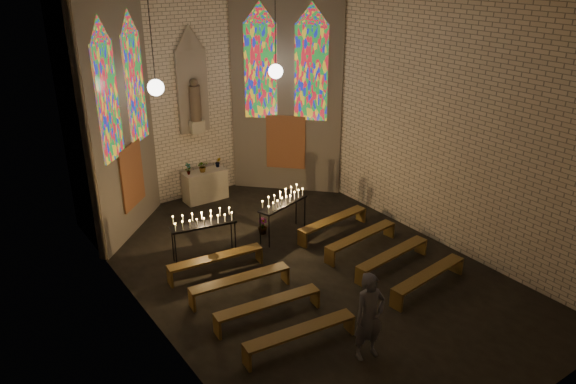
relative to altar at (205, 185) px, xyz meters
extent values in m
plane|color=black|center=(0.00, -5.45, -0.50)|extent=(12.00, 12.00, 0.00)
cube|color=beige|center=(0.00, 0.55, 3.00)|extent=(8.00, 0.02, 7.00)
cube|color=beige|center=(0.00, -11.45, 3.00)|extent=(8.00, 0.02, 7.00)
cube|color=beige|center=(-4.00, -5.45, 3.00)|extent=(0.02, 12.00, 7.00)
cube|color=beige|center=(4.00, -5.45, 3.00)|extent=(0.02, 12.00, 7.00)
cube|color=beige|center=(-2.75, -0.70, 3.00)|extent=(2.72, 2.72, 7.00)
cube|color=beige|center=(2.75, -0.70, 3.00)|extent=(2.72, 2.72, 7.00)
cube|color=#4C3F8C|center=(-3.21, -1.39, 3.50)|extent=(0.78, 0.78, 3.00)
cube|color=#4C3F8C|center=(-2.06, -0.24, 3.50)|extent=(0.78, 0.78, 3.00)
cube|color=#4C3F8C|center=(2.06, -0.24, 3.50)|extent=(0.78, 0.78, 3.00)
cube|color=#4C3F8C|center=(3.21, -1.39, 3.50)|extent=(0.78, 0.78, 3.00)
cube|color=brown|center=(-2.63, -0.82, 1.20)|extent=(0.95, 0.95, 1.80)
cube|color=brown|center=(2.63, -0.82, 1.20)|extent=(0.95, 0.95, 1.80)
cube|color=gray|center=(0.00, 0.47, 3.00)|extent=(1.00, 0.12, 2.60)
cone|color=gray|center=(0.00, 0.47, 4.65)|extent=(1.00, 1.00, 0.80)
cube|color=#C0B69C|center=(0.00, 0.33, 1.90)|extent=(0.45, 0.30, 0.40)
cylinder|color=brown|center=(0.00, 0.33, 2.65)|extent=(0.36, 0.36, 1.10)
sphere|color=brown|center=(0.00, 0.33, 3.30)|extent=(0.26, 0.26, 0.26)
sphere|color=white|center=(-1.90, -1.35, 3.70)|extent=(0.44, 0.44, 0.44)
cylinder|color=black|center=(-1.90, -1.35, 5.10)|extent=(0.02, 0.02, 2.80)
sphere|color=white|center=(1.90, -1.35, 3.70)|extent=(0.44, 0.44, 0.44)
cylinder|color=black|center=(1.90, -1.35, 5.10)|extent=(0.02, 0.02, 2.80)
cube|color=#C0B69C|center=(0.00, 0.00, 0.00)|extent=(1.40, 0.60, 1.00)
imported|color=#4C723F|center=(-0.54, 0.02, 0.69)|extent=(0.23, 0.18, 0.38)
imported|color=#4C723F|center=(-0.06, -0.04, 0.69)|extent=(0.39, 0.35, 0.38)
imported|color=#4C723F|center=(0.55, 0.07, 0.67)|extent=(0.23, 0.21, 0.34)
imported|color=#4C723F|center=(0.23, -3.11, -0.26)|extent=(0.32, 0.32, 0.47)
cube|color=black|center=(-1.78, -3.42, 0.48)|extent=(1.75, 0.73, 0.05)
cylinder|color=black|center=(-2.60, -3.42, -0.02)|extent=(0.03, 0.03, 0.96)
cylinder|color=black|center=(-1.02, -3.73, -0.02)|extent=(0.03, 0.03, 0.96)
cylinder|color=black|center=(-2.53, -3.11, -0.02)|extent=(0.03, 0.03, 0.96)
cylinder|color=black|center=(-0.96, -3.41, -0.02)|extent=(0.03, 0.03, 0.96)
cube|color=black|center=(0.66, -3.53, 0.49)|extent=(1.76, 0.88, 0.05)
cylinder|color=black|center=(-0.07, -3.91, -0.02)|extent=(0.03, 0.03, 0.97)
cylinder|color=black|center=(1.48, -3.45, -0.02)|extent=(0.03, 0.03, 0.97)
cylinder|color=black|center=(-0.16, -3.60, -0.02)|extent=(0.03, 0.03, 0.97)
cylinder|color=black|center=(1.39, -3.14, -0.02)|extent=(0.03, 0.03, 0.97)
cube|color=#533C17|center=(-1.89, -4.25, -0.06)|extent=(2.48, 0.62, 0.06)
cube|color=#533C17|center=(-3.09, -4.12, -0.28)|extent=(0.10, 0.35, 0.44)
cube|color=#533C17|center=(-0.70, -4.39, -0.28)|extent=(0.10, 0.35, 0.44)
cube|color=#533C17|center=(1.89, -4.25, -0.06)|extent=(2.48, 0.62, 0.06)
cube|color=#533C17|center=(0.70, -4.39, -0.28)|extent=(0.10, 0.35, 0.44)
cube|color=#533C17|center=(3.09, -4.12, -0.28)|extent=(0.10, 0.35, 0.44)
cube|color=#533C17|center=(-1.89, -5.45, -0.06)|extent=(2.48, 0.62, 0.06)
cube|color=#533C17|center=(-3.09, -5.32, -0.28)|extent=(0.10, 0.35, 0.44)
cube|color=#533C17|center=(-0.70, -5.59, -0.28)|extent=(0.10, 0.35, 0.44)
cube|color=#533C17|center=(1.89, -5.45, -0.06)|extent=(2.48, 0.62, 0.06)
cube|color=#533C17|center=(0.70, -5.59, -0.28)|extent=(0.10, 0.35, 0.44)
cube|color=#533C17|center=(3.09, -5.32, -0.28)|extent=(0.10, 0.35, 0.44)
cube|color=#533C17|center=(-1.89, -6.65, -0.06)|extent=(2.48, 0.62, 0.06)
cube|color=#533C17|center=(-3.09, -6.52, -0.28)|extent=(0.10, 0.35, 0.44)
cube|color=#533C17|center=(-0.70, -6.79, -0.28)|extent=(0.10, 0.35, 0.44)
cube|color=#533C17|center=(1.89, -6.65, -0.06)|extent=(2.48, 0.62, 0.06)
cube|color=#533C17|center=(0.70, -6.79, -0.28)|extent=(0.10, 0.35, 0.44)
cube|color=#533C17|center=(3.09, -6.52, -0.28)|extent=(0.10, 0.35, 0.44)
cube|color=#533C17|center=(-1.89, -7.85, -0.06)|extent=(2.48, 0.62, 0.06)
cube|color=#533C17|center=(-3.09, -7.72, -0.28)|extent=(0.10, 0.35, 0.44)
cube|color=#533C17|center=(-0.70, -7.99, -0.28)|extent=(0.10, 0.35, 0.44)
cube|color=#533C17|center=(1.89, -7.85, -0.06)|extent=(2.48, 0.62, 0.06)
cube|color=#533C17|center=(0.70, -7.99, -0.28)|extent=(0.10, 0.35, 0.44)
cube|color=#533C17|center=(3.09, -7.72, -0.28)|extent=(0.10, 0.35, 0.44)
imported|color=#474650|center=(-0.92, -8.80, 0.44)|extent=(0.74, 0.54, 1.87)
camera|label=1|loc=(-7.44, -15.34, 6.99)|focal=35.00mm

